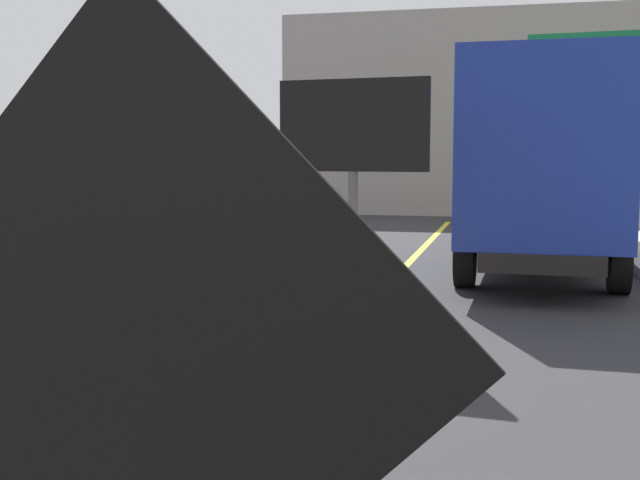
{
  "coord_description": "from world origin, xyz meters",
  "views": [
    {
      "loc": [
        1.78,
        1.04,
        1.93
      ],
      "look_at": [
        0.38,
        6.78,
        1.29
      ],
      "focal_mm": 44.73,
      "sensor_mm": 36.0,
      "label": 1
    }
  ],
  "objects_px": {
    "pickup_car": "(204,243)",
    "box_truck": "(542,162)",
    "roadwork_sign": "(133,359)",
    "arrow_board_trailer": "(352,292)",
    "highway_guide_sign": "(610,91)",
    "traffic_cone_mid_lane": "(316,385)"
  },
  "relations": [
    {
      "from": "arrow_board_trailer",
      "to": "pickup_car",
      "type": "height_order",
      "value": "arrow_board_trailer"
    },
    {
      "from": "roadwork_sign",
      "to": "pickup_car",
      "type": "xyz_separation_m",
      "value": [
        -3.36,
        8.78,
        -0.78
      ]
    },
    {
      "from": "roadwork_sign",
      "to": "traffic_cone_mid_lane",
      "type": "relative_size",
      "value": 3.54
    },
    {
      "from": "box_truck",
      "to": "pickup_car",
      "type": "relative_size",
      "value": 1.75
    },
    {
      "from": "arrow_board_trailer",
      "to": "traffic_cone_mid_lane",
      "type": "relative_size",
      "value": 4.1
    },
    {
      "from": "box_truck",
      "to": "pickup_car",
      "type": "bearing_deg",
      "value": -143.74
    },
    {
      "from": "traffic_cone_mid_lane",
      "to": "pickup_car",
      "type": "bearing_deg",
      "value": 119.42
    },
    {
      "from": "roadwork_sign",
      "to": "box_truck",
      "type": "relative_size",
      "value": 0.29
    },
    {
      "from": "pickup_car",
      "to": "traffic_cone_mid_lane",
      "type": "height_order",
      "value": "pickup_car"
    },
    {
      "from": "roadwork_sign",
      "to": "traffic_cone_mid_lane",
      "type": "height_order",
      "value": "roadwork_sign"
    },
    {
      "from": "arrow_board_trailer",
      "to": "highway_guide_sign",
      "type": "distance_m",
      "value": 12.89
    },
    {
      "from": "arrow_board_trailer",
      "to": "box_truck",
      "type": "relative_size",
      "value": 0.34
    },
    {
      "from": "roadwork_sign",
      "to": "arrow_board_trailer",
      "type": "relative_size",
      "value": 0.86
    },
    {
      "from": "arrow_board_trailer",
      "to": "box_truck",
      "type": "bearing_deg",
      "value": 69.7
    },
    {
      "from": "traffic_cone_mid_lane",
      "to": "roadwork_sign",
      "type": "bearing_deg",
      "value": -82.43
    },
    {
      "from": "roadwork_sign",
      "to": "pickup_car",
      "type": "distance_m",
      "value": 9.43
    },
    {
      "from": "pickup_car",
      "to": "arrow_board_trailer",
      "type": "bearing_deg",
      "value": -41.08
    },
    {
      "from": "pickup_car",
      "to": "box_truck",
      "type": "bearing_deg",
      "value": 36.26
    },
    {
      "from": "roadwork_sign",
      "to": "highway_guide_sign",
      "type": "height_order",
      "value": "highway_guide_sign"
    },
    {
      "from": "highway_guide_sign",
      "to": "roadwork_sign",
      "type": "bearing_deg",
      "value": -99.14
    },
    {
      "from": "roadwork_sign",
      "to": "pickup_car",
      "type": "height_order",
      "value": "roadwork_sign"
    },
    {
      "from": "arrow_board_trailer",
      "to": "traffic_cone_mid_lane",
      "type": "distance_m",
      "value": 2.89
    }
  ]
}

